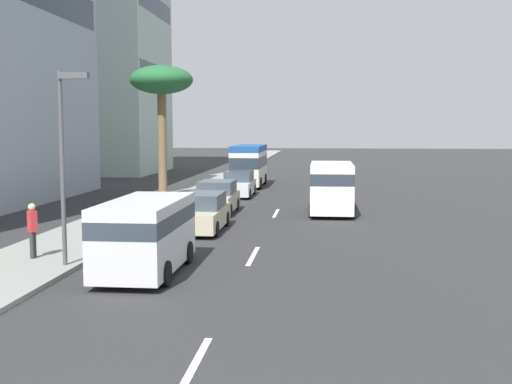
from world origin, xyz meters
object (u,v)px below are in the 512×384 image
van_fourth (146,231)px  car_seventh (217,198)px  car_sixth (239,184)px  pedestrian_mid_block (32,228)px  street_lamp (65,144)px  van_fifth (332,185)px  palm_tree (161,84)px  car_lead (203,213)px  minibus_second (249,164)px  car_third (331,177)px

van_fourth → car_seventh: size_ratio=1.16×
car_sixth → pedestrian_mid_block: 21.09m
street_lamp → car_seventh: bearing=-10.1°
van_fifth → palm_tree: bearing=71.1°
car_sixth → palm_tree: size_ratio=0.59×
car_lead → street_lamp: size_ratio=0.79×
car_lead → street_lamp: 8.90m
minibus_second → palm_tree: 13.02m
car_lead → car_seventh: size_ratio=1.08×
car_lead → pedestrian_mid_block: (-6.99, 4.31, 0.40)m
car_seventh → palm_tree: size_ratio=0.56×
minibus_second → car_third: minibus_second is taller
van_fifth → pedestrian_mid_block: (-12.93, 9.84, -0.32)m
car_lead → car_seventh: car_seventh is taller
van_fourth → van_fifth: (14.04, -5.76, 0.19)m
minibus_second → van_fourth: 28.71m
car_third → car_seventh: car_seventh is taller
car_third → street_lamp: (-29.00, 8.48, 3.16)m
car_third → van_fourth: 29.84m
van_fifth → pedestrian_mid_block: van_fifth is taller
van_fourth → car_sixth: bearing=-179.9°
van_fourth → palm_tree: size_ratio=0.65×
van_fifth → pedestrian_mid_block: size_ratio=2.79×
pedestrian_mid_block → palm_tree: 17.20m
car_seventh → van_fifth: bearing=92.6°
car_sixth → palm_tree: palm_tree is taller
car_sixth → street_lamp: (-21.57, 2.50, 3.12)m
minibus_second → car_seventh: minibus_second is taller
car_third → van_fourth: bearing=168.5°
minibus_second → street_lamp: 28.66m
van_fourth → street_lamp: 3.63m
car_lead → car_sixth: bearing=-178.9°
car_sixth → car_seventh: (-8.04, 0.10, 0.01)m
palm_tree → street_lamp: 17.41m
car_third → pedestrian_mid_block: bearing=160.3°
van_fifth → van_fourth: bearing=157.7°
car_third → van_fifth: bearing=179.2°
car_sixth → pedestrian_mid_block: size_ratio=2.52×
car_lead → car_sixth: car_sixth is taller
van_fifth → car_seventh: bearing=92.6°
pedestrian_mid_block → van_fifth: bearing=95.1°
pedestrian_mid_block → car_lead: bearing=100.8°
car_lead → palm_tree: bearing=-156.2°
car_lead → palm_tree: size_ratio=0.61×
car_sixth → car_seventh: 8.04m
minibus_second → car_sixth: 6.97m
car_seventh → pedestrian_mid_block: pedestrian_mid_block is taller
street_lamp → car_lead: bearing=-19.3°
van_fifth → street_lamp: size_ratio=0.84×
minibus_second → street_lamp: bearing=-4.8°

